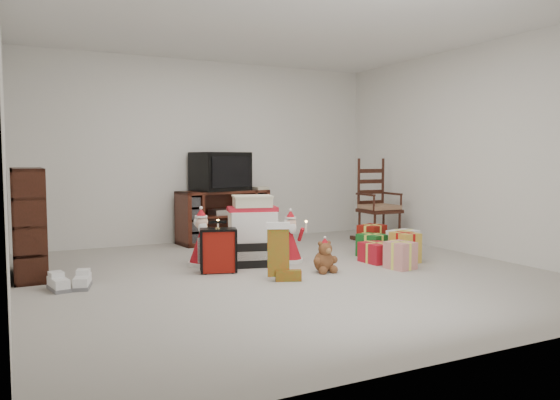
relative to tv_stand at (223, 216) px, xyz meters
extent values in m
cube|color=#A49F97|center=(-0.15, -2.25, -0.36)|extent=(5.00, 5.00, 0.01)
cube|color=white|center=(-0.15, -2.25, 2.14)|extent=(5.00, 5.00, 0.01)
cube|color=white|center=(-0.15, 0.25, 0.89)|extent=(5.00, 0.01, 2.50)
cube|color=white|center=(-0.15, -4.75, 0.89)|extent=(5.00, 0.01, 2.50)
cube|color=white|center=(-2.65, -2.25, 0.89)|extent=(0.01, 5.00, 2.50)
cube|color=white|center=(2.35, -2.25, 0.89)|extent=(0.01, 5.00, 2.50)
cube|color=#471C14|center=(0.00, 0.00, 0.00)|extent=(1.30, 0.60, 0.72)
cube|color=silver|center=(0.00, -0.03, 0.07)|extent=(0.41, 0.31, 0.07)
cube|color=#38160F|center=(-2.48, -1.22, 0.17)|extent=(0.29, 0.87, 1.07)
cube|color=#38160F|center=(1.93, -0.95, 0.08)|extent=(0.49, 0.47, 0.05)
cube|color=#9C7555|center=(1.93, -0.95, 0.13)|extent=(0.45, 0.44, 0.06)
cube|color=#38160F|center=(1.93, -0.74, 0.47)|extent=(0.41, 0.07, 0.74)
cube|color=#38160F|center=(1.93, -0.95, -0.33)|extent=(0.50, 0.81, 0.06)
cube|color=black|center=(-0.28, -1.63, -0.23)|extent=(0.68, 0.56, 0.27)
cube|color=white|center=(-0.28, -1.63, 0.07)|extent=(0.57, 0.49, 0.32)
cube|color=#B01423|center=(-0.28, -1.63, 0.25)|extent=(0.59, 0.41, 0.05)
cube|color=beige|center=(-0.28, -1.63, 0.33)|extent=(0.46, 0.40, 0.10)
cube|color=maroon|center=(-0.75, -1.86, -0.13)|extent=(0.38, 0.27, 0.45)
cube|color=black|center=(-0.75, -1.77, 0.15)|extent=(0.18, 0.08, 0.03)
ellipsoid|color=brown|center=(0.22, -2.31, -0.25)|extent=(0.21, 0.18, 0.22)
sphere|color=brown|center=(0.22, -2.34, -0.12)|extent=(0.14, 0.14, 0.14)
cone|color=#AD121C|center=(0.17, -1.68, -0.17)|extent=(0.27, 0.27, 0.39)
sphere|color=beige|center=(0.17, -1.68, 0.08)|extent=(0.13, 0.13, 0.13)
cone|color=#AD121C|center=(0.17, -1.68, 0.18)|extent=(0.12, 0.12, 0.10)
cylinder|color=silver|center=(0.31, -1.78, 0.04)|extent=(0.02, 0.02, 0.12)
cone|color=#AD121C|center=(-0.79, -1.42, -0.15)|extent=(0.29, 0.29, 0.41)
sphere|color=beige|center=(-0.79, -1.42, 0.11)|extent=(0.14, 0.14, 0.14)
cone|color=#AD121C|center=(-0.79, -1.42, 0.22)|extent=(0.12, 0.12, 0.10)
cylinder|color=silver|center=(-0.64, -1.53, 0.07)|extent=(0.02, 0.02, 0.12)
cube|color=white|center=(-2.27, -1.93, -0.30)|extent=(0.19, 0.33, 0.11)
cube|color=white|center=(-2.07, -1.93, -0.30)|extent=(0.21, 0.33, 0.11)
cube|color=#B01423|center=(1.00, -2.10, -0.21)|extent=(0.29, 0.29, 0.29)
cube|color=#186028|center=(1.22, -1.82, -0.21)|extent=(0.29, 0.29, 0.29)
cube|color=gold|center=(1.28, -2.26, -0.21)|extent=(0.29, 0.29, 0.29)
cube|color=silver|center=(0.94, -2.49, -0.21)|extent=(0.29, 0.29, 0.29)
cube|color=white|center=(1.50, -2.04, -0.21)|extent=(0.29, 0.29, 0.29)
cube|color=maroon|center=(1.45, -1.59, -0.21)|extent=(0.29, 0.29, 0.29)
cube|color=black|center=(-0.04, 0.01, 0.62)|extent=(0.81, 0.66, 0.52)
cube|color=black|center=(-0.04, -0.24, 0.62)|extent=(0.60, 0.16, 0.42)
camera|label=1|loc=(-2.63, -7.03, 0.81)|focal=35.00mm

